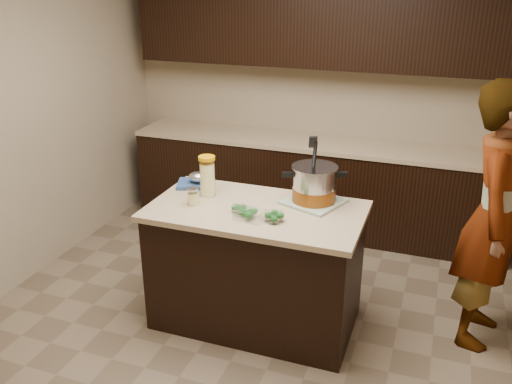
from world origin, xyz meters
TOP-DOWN VIEW (x-y plane):
  - ground_plane at (0.00, 0.00)m, footprint 4.00×4.00m
  - room_shell at (0.00, 0.00)m, footprint 4.04×4.04m
  - back_cabinets at (0.00, 1.74)m, footprint 3.60×0.63m
  - island at (0.00, 0.00)m, footprint 1.46×0.81m
  - dish_towel at (0.34, 0.23)m, footprint 0.46×0.46m
  - stock_pot at (0.34, 0.22)m, footprint 0.43×0.41m
  - lemonade_pitcher at (-0.41, 0.11)m, footprint 0.12×0.12m
  - mason_jar at (-0.43, -0.09)m, footprint 0.11×0.11m
  - broccoli_tub_left at (-0.09, -0.10)m, footprint 0.14×0.14m
  - broccoli_tub_right at (0.18, -0.15)m, footprint 0.13×0.13m
  - broccoli_tub_rect at (0.02, -0.17)m, footprint 0.19×0.15m
  - blue_tray at (-0.56, 0.25)m, footprint 0.32×0.29m
  - person at (1.52, 0.38)m, footprint 0.54×0.72m

SIDE VIEW (x-z plane):
  - ground_plane at x=0.00m, z-range 0.00..0.00m
  - island at x=0.00m, z-range 0.00..0.90m
  - person at x=1.52m, z-range 0.00..1.81m
  - dish_towel at x=0.34m, z-range 0.90..0.92m
  - broccoli_tub_left at x=-0.09m, z-range 0.90..0.95m
  - broccoli_tub_right at x=0.18m, z-range 0.90..0.96m
  - broccoli_tub_rect at x=0.02m, z-range 0.90..0.96m
  - blue_tray at x=-0.56m, z-range 0.88..0.99m
  - back_cabinets at x=0.00m, z-range -0.22..2.10m
  - mason_jar at x=-0.43m, z-range 0.89..1.02m
  - stock_pot at x=0.34m, z-range 0.80..1.25m
  - lemonade_pitcher at x=-0.41m, z-range 0.89..1.18m
  - room_shell at x=0.00m, z-range 0.35..3.07m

